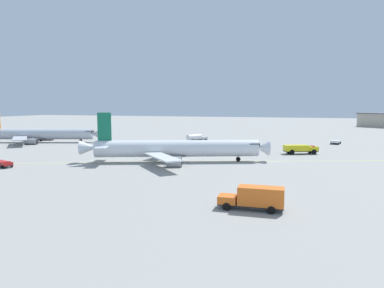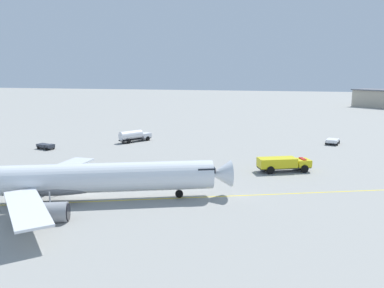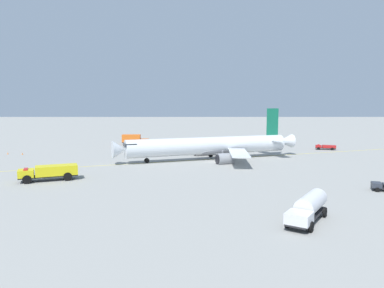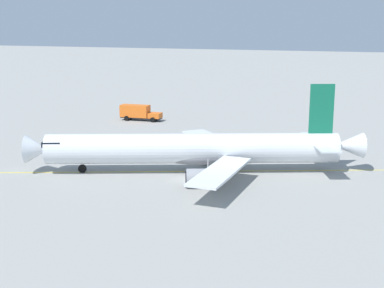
{
  "view_description": "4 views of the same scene",
  "coord_description": "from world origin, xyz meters",
  "views": [
    {
      "loc": [
        29.16,
        -80.26,
        13.61
      ],
      "look_at": [
        4.34,
        -2.79,
        4.36
      ],
      "focal_mm": 32.43,
      "sensor_mm": 36.0,
      "label": 1
    },
    {
      "loc": [
        28.36,
        -47.61,
        17.48
      ],
      "look_at": [
        13.15,
        15.36,
        5.04
      ],
      "focal_mm": 35.68,
      "sensor_mm": 36.0,
      "label": 2
    },
    {
      "loc": [
        4.89,
        77.92,
        12.61
      ],
      "look_at": [
        4.74,
        -6.06,
        3.34
      ],
      "focal_mm": 33.14,
      "sensor_mm": 36.0,
      "label": 3
    },
    {
      "loc": [
        -22.01,
        63.01,
        19.95
      ],
      "look_at": [
        1.59,
        -5.53,
        3.34
      ],
      "focal_mm": 50.89,
      "sensor_mm": 36.0,
      "label": 4
    }
  ],
  "objects": [
    {
      "name": "ground_plane",
      "position": [
        0.0,
        0.0,
        0.0
      ],
      "size": [
        600.0,
        600.0,
        0.0
      ],
      "primitive_type": "plane",
      "color": "gray"
    },
    {
      "name": "airliner_main",
      "position": [
        0.34,
        -3.63,
        3.04
      ],
      "size": [
        43.33,
        29.65,
        11.99
      ],
      "rotation": [
        0.0,
        0.0,
        0.35
      ],
      "color": "silver",
      "rests_on": "ground_plane"
    },
    {
      "name": "fire_tender_truck",
      "position": [
        28.61,
        19.52,
        1.53
      ],
      "size": [
        9.59,
        6.04,
        2.5
      ],
      "rotation": [
        0.0,
        0.0,
        0.39
      ],
      "color": "#232326",
      "rests_on": "ground_plane"
    },
    {
      "name": "fuel_tanker_truck",
      "position": [
        -7.88,
        40.41,
        1.57
      ],
      "size": [
        6.61,
        8.39,
        2.87
      ],
      "rotation": [
        0.0,
        0.0,
        0.99
      ],
      "color": "#232326",
      "rests_on": "ground_plane"
    },
    {
      "name": "catering_truck_truck",
      "position": [
        23.62,
        -36.12,
        1.67
      ],
      "size": [
        8.52,
        2.86,
        3.1
      ],
      "rotation": [
        0.0,
        0.0,
        3.18
      ],
      "color": "#232326",
      "rests_on": "ground_plane"
    },
    {
      "name": "ops_pickup_truck",
      "position": [
        -33.23,
        -21.67,
        0.81
      ],
      "size": [
        5.77,
        3.48,
        1.41
      ],
      "rotation": [
        0.0,
        0.0,
        5.99
      ],
      "color": "#232326",
      "rests_on": "ground_plane"
    },
    {
      "name": "taxiway_centreline",
      "position": [
        -4.62,
        -5.77,
        0.0
      ],
      "size": [
        136.82,
        51.44,
        0.01
      ],
      "rotation": [
        0.0,
        0.0,
        0.36
      ],
      "color": "yellow",
      "rests_on": "ground_plane"
    },
    {
      "name": "safety_cone_near",
      "position": [
        48.07,
        -11.63,
        0.28
      ],
      "size": [
        0.36,
        0.36,
        0.55
      ],
      "color": "orange",
      "rests_on": "ground_plane"
    },
    {
      "name": "safety_cone_mid",
      "position": [
        52.12,
        -12.33,
        0.28
      ],
      "size": [
        0.36,
        0.36,
        0.55
      ],
      "color": "orange",
      "rests_on": "ground_plane"
    }
  ]
}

